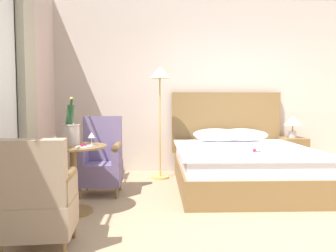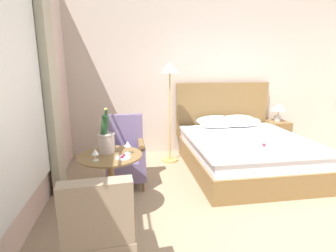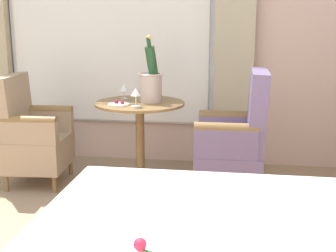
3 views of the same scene
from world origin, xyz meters
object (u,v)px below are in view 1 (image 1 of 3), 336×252
at_px(bedside_lamp, 293,122).
at_px(wine_glass_near_edge, 92,136).
at_px(wine_glass_near_bucket, 55,139).
at_px(armchair_by_window, 101,160).
at_px(side_table_round, 74,170).
at_px(floor_lamp_brass, 160,87).
at_px(bed, 239,162).
at_px(nightstand, 292,156).
at_px(snack_plate, 84,146).
at_px(champagne_bucket, 71,131).
at_px(armchair_facing_bed, 37,201).

bearing_deg(bedside_lamp, wine_glass_near_edge, -147.96).
bearing_deg(wine_glass_near_bucket, armchair_by_window, 71.76).
bearing_deg(side_table_round, floor_lamp_brass, 59.86).
relative_size(bed, nightstand, 3.51).
height_order(wine_glass_near_edge, snack_plate, wine_glass_near_edge).
relative_size(bedside_lamp, side_table_round, 0.50).
xyz_separation_m(bed, side_table_round, (-2.08, -1.10, 0.13)).
bearing_deg(snack_plate, champagne_bucket, 130.63).
bearing_deg(armchair_by_window, wine_glass_near_edge, -87.63).
height_order(wine_glass_near_bucket, wine_glass_near_edge, wine_glass_near_edge).
xyz_separation_m(nightstand, bedside_lamp, (-0.00, 0.00, 0.57)).
relative_size(floor_lamp_brass, wine_glass_near_bucket, 14.02).
bearing_deg(side_table_round, bed, 27.75).
height_order(wine_glass_near_bucket, armchair_facing_bed, armchair_facing_bed).
height_order(bedside_lamp, side_table_round, bedside_lamp).
xyz_separation_m(champagne_bucket, armchair_facing_bed, (-0.01, -1.03, -0.47)).
bearing_deg(wine_glass_near_edge, champagne_bucket, 163.59).
relative_size(bed, wine_glass_near_edge, 15.00).
bearing_deg(armchair_facing_bed, wine_glass_near_edge, 75.72).
distance_m(floor_lamp_brass, side_table_round, 2.13).
bearing_deg(snack_plate, nightstand, 33.55).
xyz_separation_m(bed, snack_plate, (-1.94, -1.23, 0.40)).
bearing_deg(side_table_round, armchair_facing_bed, -92.81).
bearing_deg(armchair_facing_bed, champagne_bucket, 89.67).
distance_m(nightstand, wine_glass_near_bucket, 3.92).
xyz_separation_m(nightstand, floor_lamp_brass, (-2.23, -0.24, 1.14)).
distance_m(wine_glass_near_edge, snack_plate, 0.18).
xyz_separation_m(champagne_bucket, wine_glass_near_edge, (0.24, -0.07, -0.05)).
relative_size(wine_glass_near_edge, armchair_by_window, 0.14).
bearing_deg(armchair_by_window, side_table_round, -102.23).
relative_size(side_table_round, champagne_bucket, 1.41).
height_order(floor_lamp_brass, side_table_round, floor_lamp_brass).
xyz_separation_m(nightstand, wine_glass_near_edge, (-2.98, -1.86, 0.53)).
distance_m(side_table_round, armchair_facing_bed, 0.95).
relative_size(bed, side_table_round, 2.94).
relative_size(side_table_round, armchair_by_window, 0.72).
bearing_deg(champagne_bucket, bed, 25.49).
bearing_deg(bedside_lamp, nightstand, 0.00).
height_order(bedside_lamp, champagne_bucket, champagne_bucket).
distance_m(bedside_lamp, armchair_facing_bed, 4.31).
bearing_deg(armchair_facing_bed, wine_glass_near_bucket, 96.76).
distance_m(nightstand, floor_lamp_brass, 2.52).
bearing_deg(floor_lamp_brass, side_table_round, -120.14).
bearing_deg(bed, bedside_lamp, 35.60).
distance_m(floor_lamp_brass, champagne_bucket, 1.92).
relative_size(bed, champagne_bucket, 4.14).
xyz_separation_m(side_table_round, armchair_by_window, (0.17, 0.77, -0.03)).
distance_m(nightstand, snack_plate, 3.66).
xyz_separation_m(nightstand, armchair_by_window, (-3.01, -1.11, 0.14)).
bearing_deg(champagne_bucket, bedside_lamp, 29.16).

